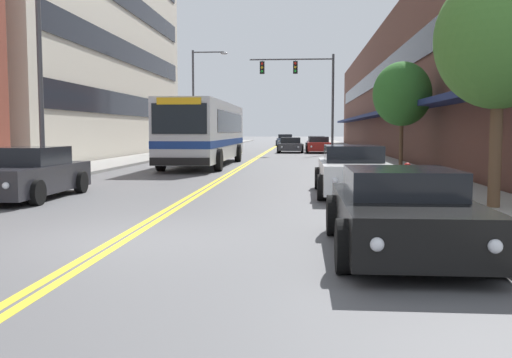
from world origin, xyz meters
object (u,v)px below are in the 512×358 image
at_px(street_tree_right_near, 499,40).
at_px(car_red_parked_right_mid, 319,145).
at_px(car_silver_parked_left_far, 198,147).
at_px(car_navy_parked_right_far, 316,143).
at_px(car_dark_grey_moving_lead, 291,145).
at_px(fire_hydrant, 407,176).
at_px(car_black_parked_right_foreground, 402,212).
at_px(street_lamp_left_near, 46,29).
at_px(city_bus, 206,130).
at_px(street_tree_right_mid, 402,94).
at_px(car_white_parked_right_end, 353,171).
at_px(street_lamp_left_far, 198,92).
at_px(traffic_signal_mast, 306,84).
at_px(car_slate_blue_moving_second, 285,140).
at_px(car_charcoal_parked_left_near, 26,175).

bearing_deg(street_tree_right_near, car_red_parked_right_mid, 94.89).
relative_size(car_silver_parked_left_far, car_navy_parked_right_far, 1.06).
height_order(car_dark_grey_moving_lead, fire_hydrant, car_dark_grey_moving_lead).
relative_size(car_black_parked_right_foreground, car_navy_parked_right_far, 0.99).
distance_m(car_red_parked_right_mid, car_navy_parked_right_far, 6.89).
bearing_deg(street_lamp_left_near, street_tree_right_near, -21.82).
relative_size(city_bus, car_dark_grey_moving_lead, 3.03).
relative_size(car_red_parked_right_mid, street_tree_right_mid, 1.01).
relative_size(car_white_parked_right_end, street_tree_right_near, 0.93).
relative_size(car_white_parked_right_end, street_lamp_left_far, 0.61).
distance_m(car_silver_parked_left_far, street_tree_right_mid, 18.98).
bearing_deg(city_bus, car_white_parked_right_end, -63.92).
relative_size(city_bus, car_silver_parked_left_far, 2.70).
height_order(car_white_parked_right_end, street_lamp_left_far, street_lamp_left_far).
relative_size(street_lamp_left_far, fire_hydrant, 10.46).
bearing_deg(city_bus, car_black_parked_right_foreground, -72.72).
bearing_deg(traffic_signal_mast, car_red_parked_right_mid, 70.20).
xyz_separation_m(car_silver_parked_left_far, car_slate_blue_moving_second, (5.27, 28.43, -0.01)).
relative_size(car_red_parked_right_mid, street_lamp_left_far, 0.59).
xyz_separation_m(car_navy_parked_right_far, fire_hydrant, (1.69, -36.36, -0.09)).
bearing_deg(street_lamp_left_near, car_dark_grey_moving_lead, 76.12).
distance_m(car_slate_blue_moving_second, street_tree_right_near, 55.80).
relative_size(car_charcoal_parked_left_near, car_white_parked_right_end, 0.96).
xyz_separation_m(car_charcoal_parked_left_near, car_silver_parked_left_far, (-0.02, 25.18, -0.00)).
height_order(car_dark_grey_moving_lead, street_lamp_left_near, street_lamp_left_near).
bearing_deg(street_tree_right_near, car_silver_parked_left_far, 113.01).
relative_size(city_bus, car_black_parked_right_foreground, 2.88).
height_order(car_red_parked_right_mid, car_white_parked_right_end, car_white_parked_right_end).
bearing_deg(car_navy_parked_right_far, street_lamp_left_near, -104.81).
bearing_deg(street_tree_right_mid, street_lamp_left_far, 123.52).
distance_m(car_charcoal_parked_left_near, car_slate_blue_moving_second, 53.86).
xyz_separation_m(car_navy_parked_right_far, car_white_parked_right_end, (0.12, -36.81, 0.05)).
distance_m(car_red_parked_right_mid, street_tree_right_near, 33.53).
distance_m(car_black_parked_right_foreground, car_navy_parked_right_far, 44.40).
relative_size(car_silver_parked_left_far, street_lamp_left_near, 0.55).
bearing_deg(car_black_parked_right_foreground, car_white_parked_right_end, 90.36).
distance_m(car_white_parked_right_end, traffic_signal_mast, 27.33).
xyz_separation_m(car_silver_parked_left_far, car_red_parked_right_mid, (8.60, 6.32, -0.02)).
distance_m(street_lamp_left_far, street_tree_right_mid, 21.88).
height_order(car_slate_blue_moving_second, street_tree_right_mid, street_tree_right_mid).
relative_size(street_lamp_left_near, fire_hydrant, 11.34).
height_order(city_bus, fire_hydrant, city_bus).
bearing_deg(street_tree_right_near, car_slate_blue_moving_second, 96.36).
bearing_deg(car_black_parked_right_foreground, street_lamp_left_far, 105.11).
bearing_deg(car_silver_parked_left_far, street_tree_right_near, -66.99).
bearing_deg(car_white_parked_right_end, street_tree_right_near, -50.70).
distance_m(car_charcoal_parked_left_near, car_silver_parked_left_far, 25.18).
relative_size(car_silver_parked_left_far, street_tree_right_near, 0.91).
bearing_deg(car_slate_blue_moving_second, car_red_parked_right_mid, -81.43).
bearing_deg(street_lamp_left_near, fire_hydrant, -5.60).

